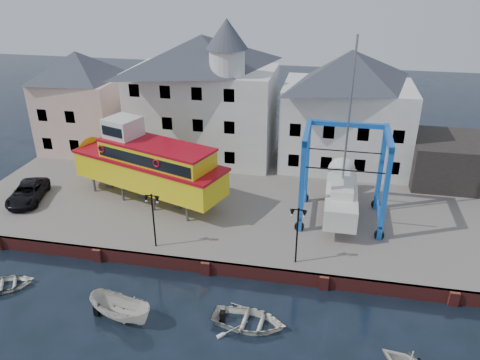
# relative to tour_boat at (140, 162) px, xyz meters

# --- Properties ---
(ground) EXTENTS (140.00, 140.00, 0.00)m
(ground) POSITION_rel_tour_boat_xyz_m (7.79, -8.23, -4.24)
(ground) COLOR black
(ground) RESTS_ON ground
(hardstanding) EXTENTS (44.00, 22.00, 1.00)m
(hardstanding) POSITION_rel_tour_boat_xyz_m (7.79, 2.77, -3.74)
(hardstanding) COLOR slate
(hardstanding) RESTS_ON ground
(quay_wall) EXTENTS (44.00, 0.47, 1.00)m
(quay_wall) POSITION_rel_tour_boat_xyz_m (7.79, -8.13, -3.74)
(quay_wall) COLOR maroon
(quay_wall) RESTS_ON ground
(building_pink) EXTENTS (8.00, 7.00, 10.30)m
(building_pink) POSITION_rel_tour_boat_xyz_m (-10.21, 9.76, 1.91)
(building_pink) COLOR beige
(building_pink) RESTS_ON hardstanding
(building_white_main) EXTENTS (14.00, 8.30, 14.00)m
(building_white_main) POSITION_rel_tour_boat_xyz_m (2.92, 10.16, 3.10)
(building_white_main) COLOR silver
(building_white_main) RESTS_ON hardstanding
(building_white_right) EXTENTS (12.00, 8.00, 11.20)m
(building_white_right) POSITION_rel_tour_boat_xyz_m (16.79, 10.76, 2.36)
(building_white_right) COLOR silver
(building_white_right) RESTS_ON hardstanding
(shed_dark) EXTENTS (8.00, 7.00, 4.00)m
(shed_dark) POSITION_rel_tour_boat_xyz_m (26.79, 8.77, -1.24)
(shed_dark) COLOR black
(shed_dark) RESTS_ON hardstanding
(lamp_post_left) EXTENTS (1.12, 0.32, 4.20)m
(lamp_post_left) POSITION_rel_tour_boat_xyz_m (3.79, -7.03, -0.06)
(lamp_post_left) COLOR black
(lamp_post_left) RESTS_ON hardstanding
(lamp_post_right) EXTENTS (1.12, 0.32, 4.20)m
(lamp_post_right) POSITION_rel_tour_boat_xyz_m (13.79, -7.03, -0.06)
(lamp_post_right) COLOR black
(lamp_post_right) RESTS_ON hardstanding
(tour_boat) EXTENTS (16.12, 8.76, 6.87)m
(tour_boat) POSITION_rel_tour_boat_xyz_m (0.00, 0.00, 0.00)
(tour_boat) COLOR #59595E
(tour_boat) RESTS_ON hardstanding
(travel_lift) EXTENTS (6.60, 9.32, 14.05)m
(travel_lift) POSITION_rel_tour_boat_xyz_m (16.64, 0.30, -0.90)
(travel_lift) COLOR #124DAE
(travel_lift) RESTS_ON hardstanding
(van) EXTENTS (3.65, 5.65, 1.45)m
(van) POSITION_rel_tour_boat_xyz_m (-9.30, -2.50, -2.51)
(van) COLOR black
(van) RESTS_ON hardstanding
(motorboat_a) EXTENTS (4.63, 2.72, 1.68)m
(motorboat_a) POSITION_rel_tour_boat_xyz_m (3.97, -13.49, -4.24)
(motorboat_a) COLOR silver
(motorboat_a) RESTS_ON ground
(motorboat_b) EXTENTS (4.68, 3.51, 0.92)m
(motorboat_b) POSITION_rel_tour_boat_xyz_m (11.58, -12.56, -4.24)
(motorboat_b) COLOR silver
(motorboat_b) RESTS_ON ground
(motorboat_d) EXTENTS (4.43, 4.05, 0.75)m
(motorboat_d) POSITION_rel_tour_boat_xyz_m (-4.80, -12.27, -4.24)
(motorboat_d) COLOR silver
(motorboat_d) RESTS_ON ground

